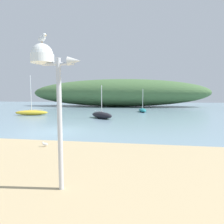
# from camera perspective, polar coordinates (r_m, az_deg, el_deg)

# --- Properties ---
(ground_plane) EXTENTS (120.00, 120.00, 0.00)m
(ground_plane) POSITION_cam_1_polar(r_m,az_deg,el_deg) (14.17, -16.68, -5.69)
(ground_plane) COLOR #7A99A8
(distant_hill) EXTENTS (43.25, 12.35, 6.60)m
(distant_hill) POSITION_cam_1_polar(r_m,az_deg,el_deg) (44.92, 1.65, 6.01)
(distant_hill) COLOR #476B3D
(distant_hill) RESTS_ON ground
(mast_structure) EXTENTS (1.26, 0.56, 3.68)m
(mast_structure) POSITION_cam_1_polar(r_m,az_deg,el_deg) (4.88, -19.53, 12.60)
(mast_structure) COLOR silver
(mast_structure) RESTS_ON beach_sand
(seagull_on_radar) EXTENTS (0.32, 0.19, 0.23)m
(seagull_on_radar) POSITION_cam_1_polar(r_m,az_deg,el_deg) (5.08, -20.98, 20.80)
(seagull_on_radar) COLOR orange
(seagull_on_radar) RESTS_ON mast_structure
(sailboat_outer_mooring) EXTENTS (3.35, 3.16, 3.79)m
(sailboat_outer_mooring) POSITION_cam_1_polar(r_m,az_deg,el_deg) (21.02, -3.25, -0.97)
(sailboat_outer_mooring) COLOR black
(sailboat_outer_mooring) RESTS_ON ground
(sailboat_near_shore) EXTENTS (1.50, 3.56, 3.64)m
(sailboat_near_shore) POSITION_cam_1_polar(r_m,az_deg,el_deg) (29.52, 9.53, 0.59)
(sailboat_near_shore) COLOR teal
(sailboat_near_shore) RESTS_ON ground
(sailboat_centre_water) EXTENTS (4.45, 1.97, 5.31)m
(sailboat_centre_water) POSITION_cam_1_polar(r_m,az_deg,el_deg) (26.80, -23.82, -0.13)
(sailboat_centre_water) COLOR gold
(sailboat_centre_water) RESTS_ON ground
(seagull_by_mast) EXTENTS (0.33, 0.14, 0.23)m
(seagull_by_mast) POSITION_cam_1_polar(r_m,az_deg,el_deg) (9.29, -20.26, -9.37)
(seagull_by_mast) COLOR orange
(seagull_by_mast) RESTS_ON beach_sand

